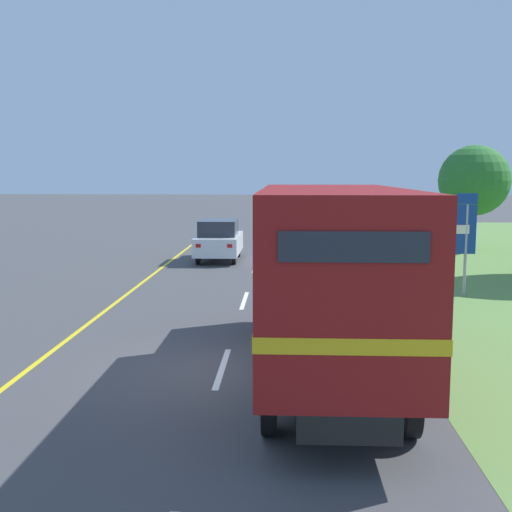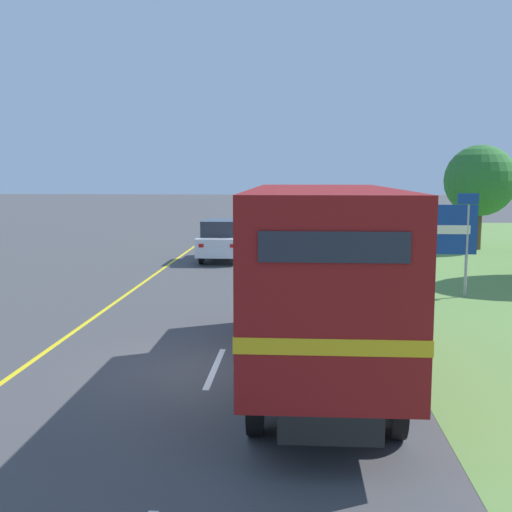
% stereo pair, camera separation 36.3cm
% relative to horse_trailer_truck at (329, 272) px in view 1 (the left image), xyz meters
% --- Properties ---
extents(ground_plane, '(200.00, 200.00, 0.00)m').
position_rel_horse_trailer_truck_xyz_m(ground_plane, '(-1.98, 0.27, -1.96)').
color(ground_plane, '#444447').
extents(edge_line_yellow, '(0.12, 54.27, 0.01)m').
position_rel_horse_trailer_truck_xyz_m(edge_line_yellow, '(-5.68, 10.68, -1.96)').
color(edge_line_yellow, yellow).
rests_on(edge_line_yellow, ground).
extents(centre_dash_near, '(0.12, 2.60, 0.01)m').
position_rel_horse_trailer_truck_xyz_m(centre_dash_near, '(-1.98, 0.46, -1.96)').
color(centre_dash_near, white).
rests_on(centre_dash_near, ground).
extents(centre_dash_mid_a, '(0.12, 2.60, 0.01)m').
position_rel_horse_trailer_truck_xyz_m(centre_dash_mid_a, '(-1.98, 7.06, -1.96)').
color(centre_dash_mid_a, white).
rests_on(centre_dash_mid_a, ground).
extents(centre_dash_mid_b, '(0.12, 2.60, 0.01)m').
position_rel_horse_trailer_truck_xyz_m(centre_dash_mid_b, '(-1.98, 13.66, -1.96)').
color(centre_dash_mid_b, white).
rests_on(centre_dash_mid_b, ground).
extents(centre_dash_far, '(0.12, 2.60, 0.01)m').
position_rel_horse_trailer_truck_xyz_m(centre_dash_far, '(-1.98, 20.26, -1.96)').
color(centre_dash_far, white).
rests_on(centre_dash_far, ground).
extents(centre_dash_farthest, '(0.12, 2.60, 0.01)m').
position_rel_horse_trailer_truck_xyz_m(centre_dash_farthest, '(-1.98, 26.86, -1.96)').
color(centre_dash_farthest, white).
rests_on(centre_dash_farthest, ground).
extents(horse_trailer_truck, '(2.33, 8.87, 3.48)m').
position_rel_horse_trailer_truck_xyz_m(horse_trailer_truck, '(0.00, 0.00, 0.00)').
color(horse_trailer_truck, black).
rests_on(horse_trailer_truck, ground).
extents(lead_car_white, '(1.80, 3.94, 1.75)m').
position_rel_horse_trailer_truck_xyz_m(lead_car_white, '(-3.63, 15.72, -1.06)').
color(lead_car_white, black).
rests_on(lead_car_white, ground).
extents(highway_sign, '(1.91, 0.09, 3.13)m').
position_rel_horse_trailer_truck_xyz_m(highway_sign, '(4.03, 8.06, 0.01)').
color(highway_sign, '#9E9EA3').
rests_on(highway_sign, ground).
extents(roadside_tree_mid, '(3.44, 3.44, 5.09)m').
position_rel_horse_trailer_truck_xyz_m(roadside_tree_mid, '(8.41, 20.46, 1.40)').
color(roadside_tree_mid, brown).
rests_on(roadside_tree_mid, ground).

